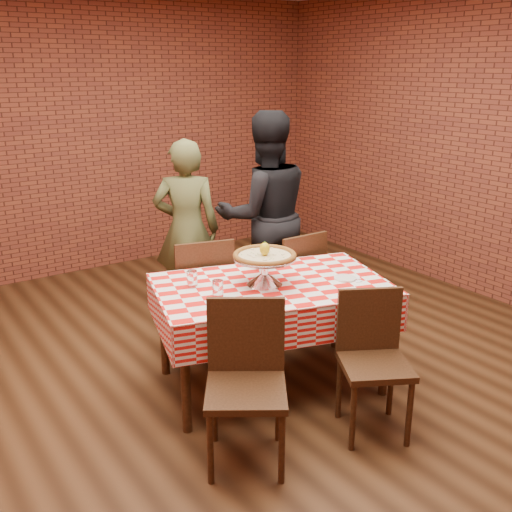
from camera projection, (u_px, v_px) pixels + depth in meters
The scene contains 19 objects.
ground at pixel (254, 376), 4.27m from camera, with size 6.00×6.00×0.00m, color black.
back_wall at pixel (91, 136), 6.16m from camera, with size 5.50×5.50×0.00m, color brown.
table at pixel (271, 335), 4.06m from camera, with size 1.52×0.91×0.75m, color #442715.
tablecloth at pixel (271, 301), 3.99m from camera, with size 1.56×0.95×0.26m, color red, non-canonical shape.
pizza_stand at pixel (265, 271), 3.90m from camera, with size 0.43×0.43×0.19m, color silver, non-canonical shape.
pizza at pixel (265, 256), 3.87m from camera, with size 0.42×0.42×0.03m, color beige.
lemon at pixel (265, 249), 3.85m from camera, with size 0.07×0.07×0.09m, color gold.
water_glass_left at pixel (218, 289), 3.70m from camera, with size 0.07×0.07×0.11m, color white.
water_glass_right at pixel (192, 279), 3.87m from camera, with size 0.07×0.07×0.11m, color white.
side_plate at pixel (345, 278), 4.02m from camera, with size 0.15×0.15×0.01m, color white.
sweetener_packet_a at pixel (358, 281), 3.98m from camera, with size 0.05×0.04×0.01m, color white.
sweetener_packet_b at pixel (357, 278), 4.03m from camera, with size 0.05×0.04×0.01m, color white.
condiment_caddy at pixel (262, 261), 4.20m from camera, with size 0.09×0.07×0.12m, color silver.
chair_near_left at pixel (246, 389), 3.22m from camera, with size 0.44×0.44×0.92m, color #442715, non-canonical shape.
chair_near_right at pixel (375, 368), 3.50m from camera, with size 0.40×0.40×0.88m, color #442715, non-canonical shape.
chair_far_left at pixel (199, 292), 4.59m from camera, with size 0.45×0.45×0.93m, color #442715, non-canonical shape.
chair_far_right at pixel (289, 283), 4.82m from camera, with size 0.42×0.42×0.90m, color #442715, non-canonical shape.
diner_olive at pixel (187, 230), 5.11m from camera, with size 0.58×0.38×1.58m, color #50532E.
diner_black at pixel (265, 216), 5.14m from camera, with size 0.88×0.68×1.80m, color black.
Camera 1 is at (-2.15, -3.12, 2.16)m, focal length 41.20 mm.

